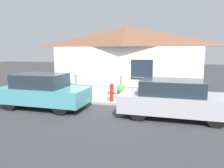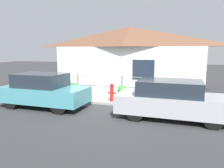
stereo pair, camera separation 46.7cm
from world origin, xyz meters
TOP-DOWN VIEW (x-y plane):
  - ground_plane at (0.00, 0.00)m, footprint 60.00×60.00m
  - sidewalk at (0.00, 0.84)m, footprint 24.00×1.67m
  - house at (0.00, 3.03)m, footprint 8.21×2.23m
  - fence at (0.00, 1.52)m, footprint 4.90×0.10m
  - car_left at (-2.72, -1.09)m, footprint 3.69×1.72m
  - car_right at (2.52, -1.09)m, footprint 3.98×1.79m
  - fire_hydrant at (-0.16, 0.36)m, footprint 0.38×0.17m
  - potted_plant_near_hydrant at (0.19, 0.99)m, footprint 0.51×0.51m
  - potted_plant_by_fence at (-2.42, 0.95)m, footprint 0.52×0.52m
  - potted_plant_corner at (2.24, 0.99)m, footprint 0.37×0.37m

SIDE VIEW (x-z plane):
  - ground_plane at x=0.00m, z-range 0.00..0.00m
  - sidewalk at x=0.00m, z-range 0.00..0.10m
  - potted_plant_corner at x=2.24m, z-range 0.10..0.58m
  - potted_plant_near_hydrant at x=0.19m, z-range 0.14..0.80m
  - potted_plant_by_fence at x=-2.42m, z-range 0.14..0.81m
  - fire_hydrant at x=-0.16m, z-range 0.12..0.94m
  - car_right at x=2.52m, z-range 0.00..1.35m
  - fence at x=0.00m, z-range 0.16..1.19m
  - car_left at x=-2.72m, z-range 0.00..1.43m
  - house at x=0.00m, z-range 1.08..4.74m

